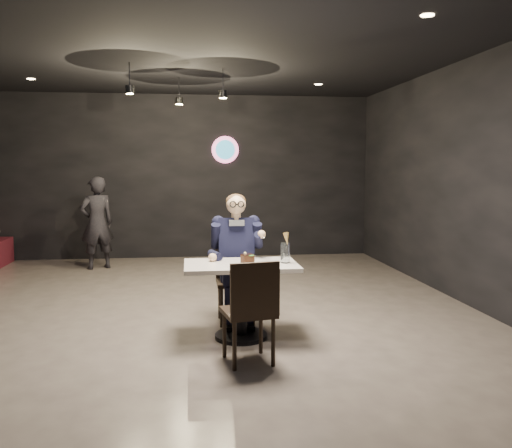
{
  "coord_description": "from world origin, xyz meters",
  "views": [
    {
      "loc": [
        0.13,
        -5.63,
        1.69
      ],
      "look_at": [
        0.85,
        0.17,
        1.07
      ],
      "focal_mm": 38.0,
      "sensor_mm": 36.0,
      "label": 1
    }
  ],
  "objects": [
    {
      "name": "cake_slice",
      "position": [
        0.68,
        -0.49,
        0.8
      ],
      "size": [
        0.13,
        0.12,
        0.08
      ],
      "primitive_type": "cube",
      "rotation": [
        0.0,
        0.0,
        0.35
      ],
      "color": "black",
      "rests_on": "dessert_plate"
    },
    {
      "name": "pendant_lights",
      "position": [
        0.0,
        2.0,
        2.88
      ],
      "size": [
        1.4,
        1.2,
        0.36
      ],
      "primitive_type": "cube",
      "color": "black",
      "rests_on": "floor"
    },
    {
      "name": "wafer_cone",
      "position": [
        1.07,
        -0.5,
        0.99
      ],
      "size": [
        0.07,
        0.07,
        0.12
      ],
      "primitive_type": "cone",
      "rotation": [
        0.0,
        0.0,
        0.26
      ],
      "color": "#B19348",
      "rests_on": "sundae_glass"
    },
    {
      "name": "main_table",
      "position": [
        0.62,
        -0.43,
        0.38
      ],
      "size": [
        1.1,
        0.7,
        0.75
      ],
      "primitive_type": "cube",
      "color": "white",
      "rests_on": "floor"
    },
    {
      "name": "dessert_plate",
      "position": [
        0.67,
        -0.53,
        0.76
      ],
      "size": [
        0.22,
        0.22,
        0.01
      ],
      "primitive_type": "cylinder",
      "color": "white",
      "rests_on": "main_table"
    },
    {
      "name": "sundae_glass",
      "position": [
        1.06,
        -0.45,
        0.85
      ],
      "size": [
        0.09,
        0.09,
        0.2
      ],
      "primitive_type": "cylinder",
      "color": "silver",
      "rests_on": "main_table"
    },
    {
      "name": "chair_near",
      "position": [
        0.62,
        -1.09,
        0.46
      ],
      "size": [
        0.5,
        0.53,
        0.92
      ],
      "primitive_type": "cube",
      "rotation": [
        0.0,
        0.0,
        0.18
      ],
      "color": "black",
      "rests_on": "floor"
    },
    {
      "name": "passerby",
      "position": [
        -1.39,
        3.51,
        0.76
      ],
      "size": [
        0.66,
        0.57,
        1.53
      ],
      "primitive_type": "imported",
      "rotation": [
        0.0,
        0.0,
        3.6
      ],
      "color": "black",
      "rests_on": "floor"
    },
    {
      "name": "mint_leaf",
      "position": [
        0.71,
        -0.53,
        0.84
      ],
      "size": [
        0.06,
        0.04,
        0.01
      ],
      "primitive_type": "ellipsoid",
      "color": "#32802A",
      "rests_on": "cake_slice"
    },
    {
      "name": "wall_sign",
      "position": [
        0.8,
        4.47,
        2.0
      ],
      "size": [
        0.5,
        0.06,
        0.5
      ],
      "primitive_type": null,
      "color": "pink",
      "rests_on": "floor"
    },
    {
      "name": "chair_far",
      "position": [
        0.62,
        0.12,
        0.46
      ],
      "size": [
        0.42,
        0.46,
        0.92
      ],
      "primitive_type": "cube",
      "color": "black",
      "rests_on": "floor"
    },
    {
      "name": "seated_man",
      "position": [
        0.62,
        0.12,
        0.72
      ],
      "size": [
        0.6,
        0.8,
        1.44
      ],
      "primitive_type": "cube",
      "color": "black",
      "rests_on": "floor"
    },
    {
      "name": "floor",
      "position": [
        0.0,
        0.0,
        0.0
      ],
      "size": [
        9.0,
        9.0,
        0.0
      ],
      "primitive_type": "plane",
      "color": "gray",
      "rests_on": "ground"
    }
  ]
}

